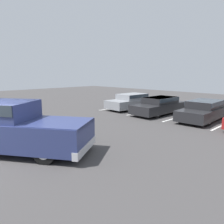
{
  "coord_description": "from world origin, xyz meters",
  "views": [
    {
      "loc": [
        8.02,
        -2.0,
        2.95
      ],
      "look_at": [
        0.38,
        5.61,
        1.0
      ],
      "focal_mm": 35.0,
      "sensor_mm": 36.0,
      "label": 1
    }
  ],
  "objects_px": {
    "parked_sedan_c": "(204,110)",
    "parked_sedan_b": "(160,105)",
    "pickup_truck": "(12,127)",
    "traffic_cone": "(2,120)",
    "parked_sedan_a": "(131,101)"
  },
  "relations": [
    {
      "from": "pickup_truck",
      "to": "parked_sedan_c",
      "type": "xyz_separation_m",
      "value": [
        2.79,
        10.71,
        -0.28
      ]
    },
    {
      "from": "pickup_truck",
      "to": "parked_sedan_b",
      "type": "height_order",
      "value": "pickup_truck"
    },
    {
      "from": "parked_sedan_b",
      "to": "parked_sedan_c",
      "type": "bearing_deg",
      "value": 96.01
    },
    {
      "from": "parked_sedan_c",
      "to": "parked_sedan_b",
      "type": "bearing_deg",
      "value": -87.8
    },
    {
      "from": "parked_sedan_a",
      "to": "parked_sedan_c",
      "type": "relative_size",
      "value": 0.93
    },
    {
      "from": "pickup_truck",
      "to": "parked_sedan_c",
      "type": "distance_m",
      "value": 11.07
    },
    {
      "from": "pickup_truck",
      "to": "traffic_cone",
      "type": "bearing_deg",
      "value": 132.69
    },
    {
      "from": "traffic_cone",
      "to": "pickup_truck",
      "type": "bearing_deg",
      "value": -13.72
    },
    {
      "from": "parked_sedan_a",
      "to": "traffic_cone",
      "type": "bearing_deg",
      "value": -7.72
    },
    {
      "from": "parked_sedan_a",
      "to": "parked_sedan_c",
      "type": "bearing_deg",
      "value": 92.86
    },
    {
      "from": "parked_sedan_b",
      "to": "traffic_cone",
      "type": "bearing_deg",
      "value": -24.63
    },
    {
      "from": "pickup_truck",
      "to": "traffic_cone",
      "type": "distance_m",
      "value": 5.11
    },
    {
      "from": "parked_sedan_b",
      "to": "parked_sedan_a",
      "type": "bearing_deg",
      "value": -92.72
    },
    {
      "from": "parked_sedan_c",
      "to": "traffic_cone",
      "type": "height_order",
      "value": "parked_sedan_c"
    },
    {
      "from": "parked_sedan_a",
      "to": "parked_sedan_c",
      "type": "distance_m",
      "value": 5.96
    }
  ]
}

